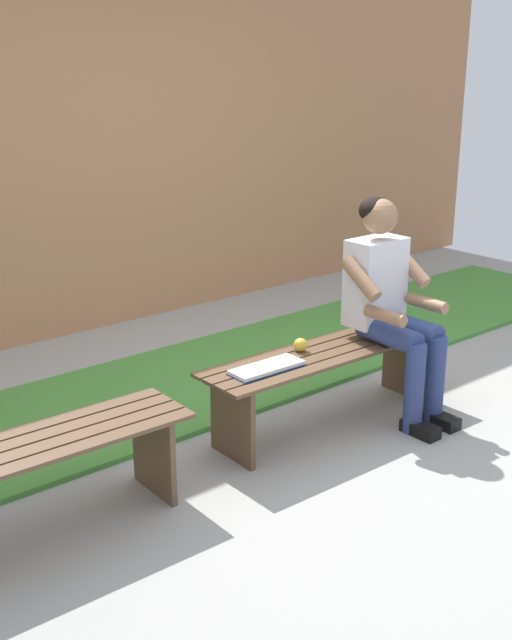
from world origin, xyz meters
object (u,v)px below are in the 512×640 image
Objects in this scene: bench_near at (327,369)px; person_seated at (391,299)px; book_open at (267,368)px; bench_far at (15,473)px; apple at (301,345)px.

person_seated is (-0.39, 0.10, 0.35)m from bench_near.
bench_far is at bearing 0.78° from book_open.
bench_near is 0.99× the size of bench_far.
bench_far is 3.86× the size of book_open.
bench_far is (1.84, 0.00, 0.00)m from bench_near.
person_seated reaches higher than book_open.
bench_near is 0.47m from book_open.
apple is (-1.71, -0.08, 0.15)m from bench_far.
bench_far is 1.71m from apple.
person_seated is 3.02× the size of book_open.
bench_near is at bearing -177.78° from book_open.
apple reaches higher than bench_far.
bench_near is 20.83× the size of apple.
apple is at bearing -177.33° from bench_far.
apple is (0.52, -0.18, -0.20)m from person_seated.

